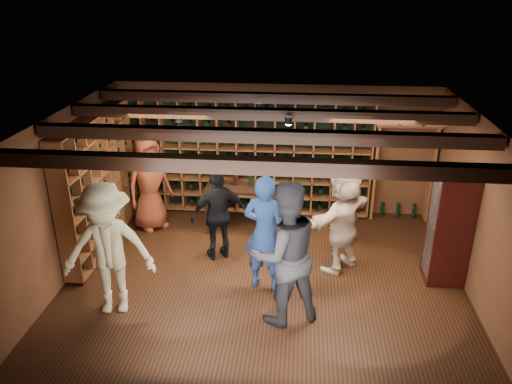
# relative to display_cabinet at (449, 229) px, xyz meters

# --- Properties ---
(ground) EXTENTS (6.00, 6.00, 0.00)m
(ground) POSITION_rel_display_cabinet_xyz_m (-2.71, -0.20, -0.86)
(ground) COLOR black
(ground) RESTS_ON ground
(room_shell) EXTENTS (6.00, 6.00, 6.00)m
(room_shell) POSITION_rel_display_cabinet_xyz_m (-2.71, -0.15, 1.56)
(room_shell) COLOR brown
(room_shell) RESTS_ON ground
(wine_rack_back) EXTENTS (4.65, 0.30, 2.20)m
(wine_rack_back) POSITION_rel_display_cabinet_xyz_m (-3.24, 2.13, 0.29)
(wine_rack_back) COLOR brown
(wine_rack_back) RESTS_ON ground
(wine_rack_left) EXTENTS (0.30, 2.65, 2.20)m
(wine_rack_left) POSITION_rel_display_cabinet_xyz_m (-5.54, 0.62, 0.29)
(wine_rack_left) COLOR brown
(wine_rack_left) RESTS_ON ground
(crate_shelf) EXTENTS (1.20, 0.32, 2.07)m
(crate_shelf) POSITION_rel_display_cabinet_xyz_m (-0.31, 2.12, 0.71)
(crate_shelf) COLOR brown
(crate_shelf) RESTS_ON ground
(display_cabinet) EXTENTS (0.55, 0.50, 1.75)m
(display_cabinet) POSITION_rel_display_cabinet_xyz_m (0.00, 0.00, 0.00)
(display_cabinet) COLOR #340D0A
(display_cabinet) RESTS_ON ground
(man_blue_shirt) EXTENTS (0.74, 0.58, 1.78)m
(man_blue_shirt) POSITION_rel_display_cabinet_xyz_m (-2.69, -0.44, 0.03)
(man_blue_shirt) COLOR navy
(man_blue_shirt) RESTS_ON ground
(man_grey_suit) EXTENTS (1.19, 1.08, 1.99)m
(man_grey_suit) POSITION_rel_display_cabinet_xyz_m (-2.38, -1.18, 0.14)
(man_grey_suit) COLOR black
(man_grey_suit) RESTS_ON ground
(guest_red_floral) EXTENTS (0.98, 1.00, 1.73)m
(guest_red_floral) POSITION_rel_display_cabinet_xyz_m (-4.91, 1.30, 0.01)
(guest_red_floral) COLOR maroon
(guest_red_floral) RESTS_ON ground
(guest_woman_black) EXTENTS (0.99, 0.75, 1.56)m
(guest_woman_black) POSITION_rel_display_cabinet_xyz_m (-3.50, 0.34, -0.08)
(guest_woman_black) COLOR black
(guest_woman_black) RESTS_ON ground
(guest_khaki) EXTENTS (1.32, 0.89, 1.89)m
(guest_khaki) POSITION_rel_display_cabinet_xyz_m (-4.72, -1.20, 0.09)
(guest_khaki) COLOR tan
(guest_khaki) RESTS_ON ground
(guest_beige) EXTENTS (1.41, 1.53, 1.70)m
(guest_beige) POSITION_rel_display_cabinet_xyz_m (-1.54, 0.20, -0.00)
(guest_beige) COLOR #C1AA8E
(guest_beige) RESTS_ON ground
(tasting_table) EXTENTS (1.15, 0.61, 1.13)m
(tasting_table) POSITION_rel_display_cabinet_xyz_m (-3.33, 1.35, -0.10)
(tasting_table) COLOR black
(tasting_table) RESTS_ON ground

